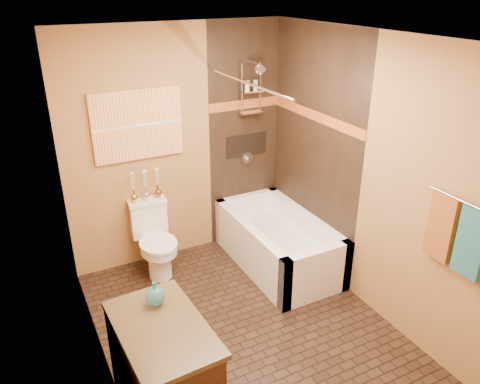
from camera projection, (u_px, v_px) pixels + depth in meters
floor at (244, 327)px, 4.21m from camera, size 3.00×3.00×0.00m
wall_left at (90, 237)px, 3.20m from camera, size 0.02×3.00×2.50m
wall_right at (363, 175)px, 4.20m from camera, size 0.02×3.00×2.50m
wall_back at (178, 147)px, 4.91m from camera, size 2.40×0.02×2.50m
wall_front at (377, 311)px, 2.48m from camera, size 2.40×0.02×2.50m
ceiling at (246, 36)px, 3.18m from camera, size 3.00×3.00×0.00m
alcove_tile_back at (244, 137)px, 5.22m from camera, size 0.85×0.01×2.50m
alcove_tile_right at (313, 151)px, 4.80m from camera, size 0.01×1.50×2.50m
mosaic_band_back at (245, 104)px, 5.06m from camera, size 0.85×0.01×0.10m
mosaic_band_right at (315, 116)px, 4.64m from camera, size 0.01×1.50×0.10m
alcove_niche at (246, 145)px, 5.27m from camera, size 0.50×0.01×0.25m
shower_fixtures at (251, 102)px, 4.97m from camera, size 0.24×0.33×1.16m
curtain_rod at (246, 82)px, 4.15m from camera, size 0.03×1.55×0.03m
towel_bar at (462, 201)px, 3.24m from camera, size 0.02×0.55×0.02m
towel_teal at (471, 243)px, 3.25m from camera, size 0.05×0.22×0.52m
towel_rust at (441, 227)px, 3.47m from camera, size 0.05×0.22×0.52m
sunset_painting at (138, 125)px, 4.59m from camera, size 0.90×0.04×0.70m
vanity_mirror at (107, 243)px, 2.64m from camera, size 0.01×1.00×0.90m
bathtub at (278, 246)px, 5.06m from camera, size 0.80×1.50×0.55m
toilet at (155, 239)px, 4.86m from camera, size 0.40×0.59×0.77m
vanity at (164, 372)px, 3.20m from camera, size 0.59×0.92×0.79m
teal_bottle at (155, 294)px, 3.21m from camera, size 0.15×0.15×0.22m
bud_vases at (145, 185)px, 4.77m from camera, size 0.32×0.07×0.32m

